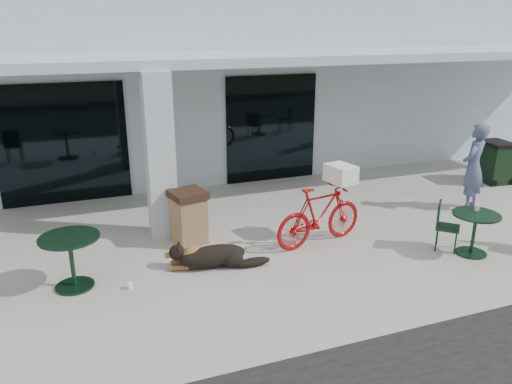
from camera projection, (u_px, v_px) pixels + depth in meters
name	position (u px, v px, depth m)	size (l,w,h in m)	color
ground	(282.00, 275.00, 8.14)	(80.00, 80.00, 0.00)	#A4A29B
building	(172.00, 81.00, 14.97)	(22.00, 7.00, 4.50)	#B2C1CA
storefront_glass_left	(63.00, 144.00, 11.08)	(2.80, 0.06, 2.70)	black
storefront_glass_right	(271.00, 129.00, 12.72)	(2.40, 0.06, 2.70)	black
column	(160.00, 157.00, 9.19)	(0.50, 0.50, 3.12)	#B2C1CA
overhang	(216.00, 59.00, 10.31)	(22.00, 2.80, 0.18)	#B2C1CA
bicycle	(320.00, 215.00, 9.14)	(0.53, 1.88, 1.13)	#9F0C0C
laundry_basket	(341.00, 174.00, 9.13)	(0.55, 0.40, 0.32)	white
dog	(213.00, 255.00, 8.37)	(1.30, 0.43, 0.43)	black
cup_near_dog	(130.00, 286.00, 7.72)	(0.08, 0.08, 0.10)	white
cafe_table_near	(72.00, 262.00, 7.65)	(0.91, 0.91, 0.85)	black
cafe_table_far	(474.00, 234.00, 8.79)	(0.81, 0.81, 0.76)	black
cafe_chair_far_a	(448.00, 227.00, 8.95)	(0.40, 0.44, 0.88)	black
person	(473.00, 167.00, 10.79)	(0.70, 0.46, 1.91)	#444F72
cup_on_table	(477.00, 208.00, 8.81)	(0.07, 0.07, 0.10)	white
trash_receptacle	(189.00, 217.00, 9.21)	(0.60, 0.60, 1.02)	#836144
wheeled_bin	(494.00, 162.00, 12.80)	(0.65, 0.83, 1.06)	black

